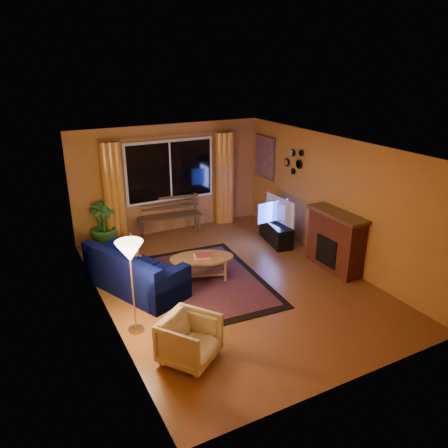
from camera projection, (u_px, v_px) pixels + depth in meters
name	position (u px, v px, depth m)	size (l,w,h in m)	color
floor	(232.00, 283.00, 8.03)	(4.50, 6.00, 0.02)	brown
ceiling	(232.00, 146.00, 7.13)	(4.50, 6.00, 0.02)	white
wall_back	(170.00, 179.00, 10.07)	(4.50, 0.02, 2.50)	#BD7C39
wall_left	(101.00, 243.00, 6.60)	(0.02, 6.00, 2.50)	#BD7C39
wall_right	(333.00, 200.00, 8.55)	(0.02, 6.00, 2.50)	#BD7C39
window	(170.00, 171.00, 9.94)	(2.00, 0.02, 1.30)	black
curtain_rod	(170.00, 136.00, 9.62)	(0.03, 0.03, 3.20)	#BF8C3F
curtain_left	(113.00, 194.00, 9.42)	(0.36, 0.36, 2.24)	orange
curtain_right	(224.00, 179.00, 10.59)	(0.36, 0.36, 2.24)	orange
bench	(170.00, 225.00, 10.16)	(1.48, 0.43, 0.44)	#49331C
potted_plant	(103.00, 225.00, 9.40)	(0.56, 0.56, 1.00)	#235B1E
sofa	(136.00, 269.00, 7.66)	(0.82, 1.92, 0.78)	#030942
dog	(130.00, 249.00, 7.96)	(0.29, 0.39, 0.43)	#9E532F
armchair	(190.00, 338.00, 5.85)	(0.69, 0.65, 0.71)	beige
floor_lamp	(133.00, 288.00, 6.36)	(0.24, 0.24, 1.46)	#BF8C3F
rug	(210.00, 280.00, 8.09)	(1.85, 2.92, 0.02)	maroon
coffee_table	(202.00, 267.00, 8.11)	(1.19, 1.19, 0.43)	#A77846
tv_console	(276.00, 232.00, 9.71)	(0.36, 1.09, 0.46)	black
television	(277.00, 211.00, 9.53)	(0.98, 0.13, 0.56)	black
fireplace	(335.00, 242.00, 8.38)	(0.40, 1.20, 1.10)	maroon
mirror_cluster	(293.00, 160.00, 9.41)	(0.06, 0.60, 0.56)	black
painting	(265.00, 157.00, 10.42)	(0.04, 0.76, 0.96)	#D45D27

